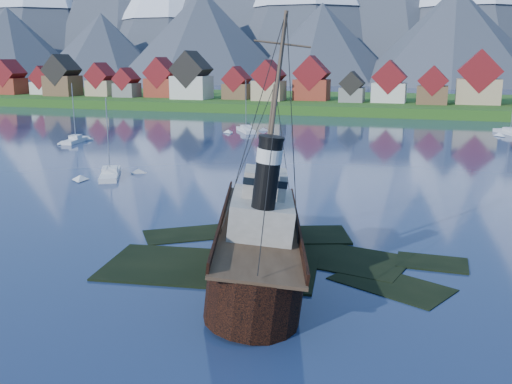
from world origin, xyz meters
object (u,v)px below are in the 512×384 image
(sailboat_e, at_px, (510,133))
(sailboat_c, at_px, (246,131))
(sailboat_a, at_px, (110,175))
(sailboat_b, at_px, (76,141))
(tugboat_wreck, at_px, (259,237))

(sailboat_e, bearing_deg, sailboat_c, 169.70)
(sailboat_a, distance_m, sailboat_c, 57.45)
(sailboat_b, bearing_deg, sailboat_e, 15.46)
(tugboat_wreck, relative_size, sailboat_a, 2.25)
(sailboat_b, distance_m, sailboat_e, 99.12)
(tugboat_wreck, relative_size, sailboat_c, 2.14)
(sailboat_b, height_order, sailboat_e, sailboat_b)
(sailboat_e, bearing_deg, tugboat_wreck, -130.14)
(sailboat_a, bearing_deg, tugboat_wreck, -69.70)
(sailboat_b, bearing_deg, sailboat_a, -57.73)
(tugboat_wreck, bearing_deg, sailboat_b, 118.38)
(sailboat_a, height_order, sailboat_b, sailboat_b)
(sailboat_a, bearing_deg, sailboat_e, 21.21)
(tugboat_wreck, height_order, sailboat_c, tugboat_wreck)
(sailboat_a, height_order, sailboat_c, sailboat_c)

